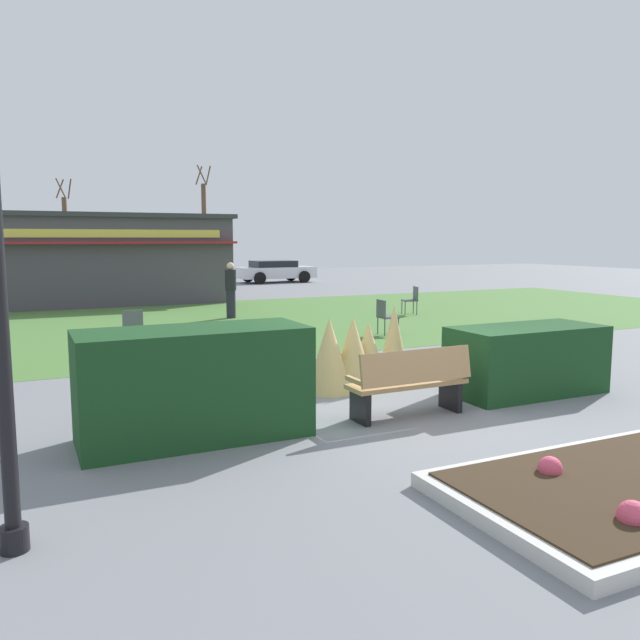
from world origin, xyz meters
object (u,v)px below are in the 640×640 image
Objects in this scene: parked_car_west_slot at (57,276)px; parked_car_east_slot at (275,271)px; tree_left_bg at (66,236)px; cafe_chair_west at (131,326)px; trash_bin at (545,366)px; cafe_chair_center at (385,314)px; cafe_chair_east at (412,298)px; person_standing at (231,290)px; park_bench at (410,382)px; tree_center_bg at (204,229)px; parked_car_center_slot at (173,273)px; food_kiosk at (81,259)px.

parked_car_west_slot is 11.16m from parked_car_east_slot.
cafe_chair_west is at bearing -91.03° from tree_left_bg.
cafe_chair_center is at bearing 83.43° from trash_bin.
tree_left_bg reaches higher than parked_car_west_slot.
parked_car_west_slot is (-9.63, 15.83, 0.12)m from cafe_chair_east.
person_standing reaches higher than parked_car_east_slot.
park_bench reaches higher than cafe_chair_west.
parked_car_east_slot is 0.63× the size of tree_center_bg.
park_bench is 25.85m from parked_car_west_slot.
parked_car_center_slot is (-1.06, 19.20, 0.12)m from cafe_chair_center.
food_kiosk is 7.59m from person_standing.
tree_center_bg is (7.63, -2.31, 0.43)m from tree_left_bg.
tree_left_bg is (0.96, 7.35, 1.91)m from parked_car_west_slot.
cafe_chair_east is 0.13× the size of tree_center_bg.
parked_car_center_slot is at bearing 90.82° from trash_bin.
tree_left_bg is at bearing 163.12° from tree_center_bg.
tree_center_bg is at bearing 79.78° from park_bench.
trash_bin is 0.87× the size of cafe_chair_west.
tree_left_bg is (-2.09, 33.02, 2.08)m from park_bench.
parked_car_center_slot is at bearing -121.39° from tree_center_bg.
tree_center_bg reaches higher than park_bench.
parked_car_east_slot is (10.67, 18.80, 0.12)m from cafe_chair_west.
person_standing is (1.09, 11.41, 0.38)m from park_bench.
food_kiosk is 9.24m from parked_car_center_slot.
park_bench is 0.39× the size of parked_car_center_slot.
cafe_chair_west is 0.53× the size of person_standing.
parked_car_west_slot is (-6.58, 19.21, 0.12)m from cafe_chair_center.
parked_car_west_slot reaches higher than cafe_chair_east.
cafe_chair_center is 0.21× the size of parked_car_east_slot.
trash_bin is at bearing -95.11° from tree_center_bg.
cafe_chair_west is at bearing -119.58° from parked_car_east_slot.
tree_left_bg reaches higher than park_bench.
cafe_chair_center is 0.21× the size of parked_car_center_slot.
cafe_chair_center is 19.23m from parked_car_center_slot.
tree_left_bg is at bearing 93.63° from park_bench.
food_kiosk is 12.06× the size of cafe_chair_west.
parked_car_east_slot is at bearing 72.47° from park_bench.
park_bench is 25.79m from parked_car_center_slot.
person_standing is 0.25× the size of tree_center_bg.
tree_center_bg is at bearing 92.85° from cafe_chair_east.
trash_bin is 0.46× the size of person_standing.
food_kiosk is at bearing -91.90° from tree_left_bg.
trash_bin is at bearing -81.43° from tree_left_bg.
tree_left_bg is at bearing 88.97° from cafe_chair_west.
parked_car_west_slot is at bearing -179.99° from parked_car_east_slot.
parked_car_center_slot is (-0.36, 25.26, 0.26)m from trash_bin.
cafe_chair_center is at bearing -94.75° from tree_center_bg.
cafe_chair_east is 24.83m from tree_left_bg.
cafe_chair_center is 19.75m from parked_car_east_slot.
cafe_chair_west is at bearing -104.96° from parked_car_center_slot.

